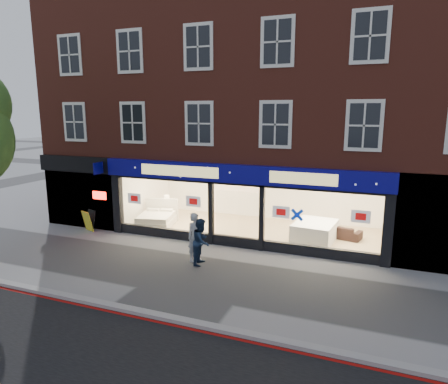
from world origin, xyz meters
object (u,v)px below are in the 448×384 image
Objects in this scene: sofa at (339,231)px; pedestrian_blue at (201,241)px; mattress_stack at (315,231)px; display_bed at (157,218)px; a_board at (89,221)px; pedestrian_grey at (196,237)px.

sofa is 6.21m from pedestrian_blue.
pedestrian_blue reaches higher than mattress_stack.
a_board is at bearing -160.53° from display_bed.
a_board is 0.53× the size of pedestrian_grey.
display_bed is 8.11m from sofa.
pedestrian_blue is (6.34, -1.78, 0.36)m from a_board.
sofa is at bearing 42.33° from mattress_stack.
sofa is 1.10× the size of pedestrian_blue.
pedestrian_grey reaches higher than pedestrian_blue.
pedestrian_blue is (0.32, -0.20, -0.06)m from pedestrian_grey.
a_board reaches higher than mattress_stack.
pedestrian_grey is (3.50, -3.21, 0.48)m from display_bed.
pedestrian_blue is at bearing -131.62° from mattress_stack.
display_bed is at bearing 43.38° from pedestrian_blue.
a_board is 0.56× the size of pedestrian_blue.
a_board is (-9.67, -1.97, -0.02)m from mattress_stack.
pedestrian_grey is at bearing -55.87° from display_bed.
pedestrian_grey is at bearing 57.32° from sofa.
display_bed reaches higher than mattress_stack.
pedestrian_blue reaches higher than a_board.
display_bed is 5.14m from pedestrian_blue.
pedestrian_blue is at bearing -87.23° from pedestrian_grey.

